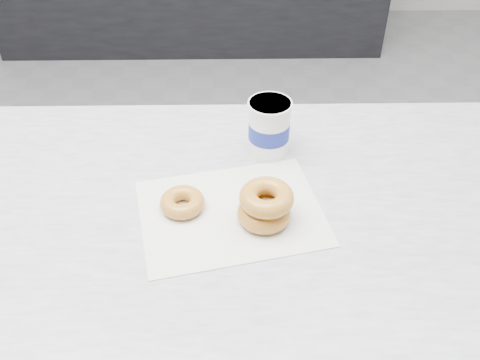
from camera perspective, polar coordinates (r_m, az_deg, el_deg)
The scene contains 6 objects.
ground at distance 2.10m, azimuth -7.69°, elevation -9.96°, with size 5.00×5.00×0.00m, color gray.
counter at distance 1.39m, azimuth -11.62°, elevation -16.97°, with size 3.06×0.76×0.90m.
wax_paper at distance 1.01m, azimuth -0.95°, elevation -3.49°, with size 0.34×0.26×0.00m, color silver.
donut_single at distance 1.02m, azimuth -6.17°, elevation -2.38°, with size 0.09×0.09×0.03m, color gold.
donut_stack at distance 0.98m, azimuth 2.71°, elevation -2.70°, with size 0.12×0.12×0.07m.
coffee_cup at distance 1.13m, azimuth 3.12°, elevation 5.64°, with size 0.12×0.12×0.12m.
Camera 1 is at (0.26, -1.34, 1.60)m, focal length 40.00 mm.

